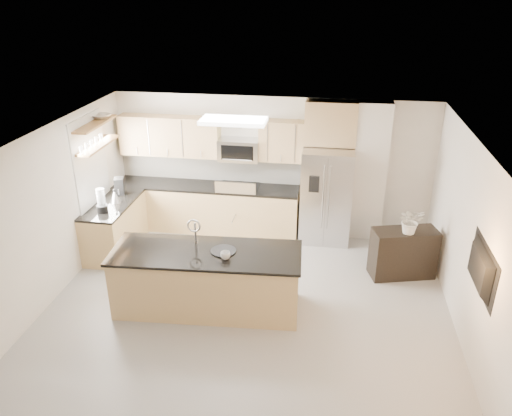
% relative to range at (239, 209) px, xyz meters
% --- Properties ---
extents(floor, '(6.50, 6.50, 0.00)m').
position_rel_range_xyz_m(floor, '(0.60, -2.92, -0.47)').
color(floor, '#989491').
rests_on(floor, ground).
extents(ceiling, '(6.00, 6.50, 0.02)m').
position_rel_range_xyz_m(ceiling, '(0.60, -2.92, 2.13)').
color(ceiling, white).
rests_on(ceiling, wall_back).
extents(wall_back, '(6.00, 0.02, 2.60)m').
position_rel_range_xyz_m(wall_back, '(0.60, 0.33, 0.83)').
color(wall_back, silver).
rests_on(wall_back, floor).
extents(wall_left, '(0.02, 6.50, 2.60)m').
position_rel_range_xyz_m(wall_left, '(-2.40, -2.92, 0.83)').
color(wall_left, silver).
rests_on(wall_left, floor).
extents(wall_right, '(0.02, 6.50, 2.60)m').
position_rel_range_xyz_m(wall_right, '(3.60, -2.92, 0.83)').
color(wall_right, silver).
rests_on(wall_right, floor).
extents(back_counter, '(3.55, 0.66, 1.44)m').
position_rel_range_xyz_m(back_counter, '(-0.63, 0.01, -0.00)').
color(back_counter, tan).
rests_on(back_counter, floor).
extents(left_counter, '(0.66, 1.50, 0.92)m').
position_rel_range_xyz_m(left_counter, '(-2.07, -1.07, -0.01)').
color(left_counter, tan).
rests_on(left_counter, floor).
extents(range, '(0.76, 0.64, 1.14)m').
position_rel_range_xyz_m(range, '(0.00, 0.00, 0.00)').
color(range, black).
rests_on(range, floor).
extents(upper_cabinets, '(3.50, 0.33, 0.75)m').
position_rel_range_xyz_m(upper_cabinets, '(-0.70, 0.16, 1.35)').
color(upper_cabinets, tan).
rests_on(upper_cabinets, wall_back).
extents(microwave, '(0.76, 0.40, 0.40)m').
position_rel_range_xyz_m(microwave, '(0.00, 0.12, 1.16)').
color(microwave, '#B8B8BA').
rests_on(microwave, upper_cabinets).
extents(refrigerator, '(0.92, 0.78, 1.78)m').
position_rel_range_xyz_m(refrigerator, '(1.66, -0.05, 0.42)').
color(refrigerator, '#B8B8BA').
rests_on(refrigerator, floor).
extents(partition_column, '(0.60, 0.30, 2.60)m').
position_rel_range_xyz_m(partition_column, '(2.42, 0.18, 0.83)').
color(partition_column, beige).
rests_on(partition_column, floor).
extents(window, '(0.04, 1.15, 1.65)m').
position_rel_range_xyz_m(window, '(-2.38, -1.07, 1.18)').
color(window, white).
rests_on(window, wall_left).
extents(shelf_lower, '(0.30, 1.20, 0.04)m').
position_rel_range_xyz_m(shelf_lower, '(-2.25, -0.97, 1.48)').
color(shelf_lower, brown).
rests_on(shelf_lower, wall_left).
extents(shelf_upper, '(0.30, 1.20, 0.04)m').
position_rel_range_xyz_m(shelf_upper, '(-2.25, -0.97, 1.85)').
color(shelf_upper, brown).
rests_on(shelf_upper, wall_left).
extents(ceiling_fixture, '(1.00, 0.50, 0.06)m').
position_rel_range_xyz_m(ceiling_fixture, '(0.20, -1.32, 2.09)').
color(ceiling_fixture, white).
rests_on(ceiling_fixture, ceiling).
extents(island, '(2.80, 1.15, 1.37)m').
position_rel_range_xyz_m(island, '(0.01, -2.55, 0.00)').
color(island, tan).
rests_on(island, floor).
extents(credenza, '(1.12, 0.69, 0.83)m').
position_rel_range_xyz_m(credenza, '(2.98, -1.18, -0.06)').
color(credenza, black).
rests_on(credenza, floor).
extents(cup, '(0.16, 0.16, 0.11)m').
position_rel_range_xyz_m(cup, '(0.33, -2.71, 0.53)').
color(cup, silver).
rests_on(cup, island).
extents(platter, '(0.44, 0.44, 0.02)m').
position_rel_range_xyz_m(platter, '(0.26, -2.51, 0.49)').
color(platter, black).
rests_on(platter, island).
extents(blender, '(0.18, 0.18, 0.42)m').
position_rel_range_xyz_m(blender, '(-2.07, -1.44, 0.63)').
color(blender, black).
rests_on(blender, left_counter).
extents(kettle, '(0.20, 0.20, 0.25)m').
position_rel_range_xyz_m(kettle, '(-2.03, -1.02, 0.56)').
color(kettle, '#B8B8BA').
rests_on(kettle, left_counter).
extents(coffee_maker, '(0.22, 0.24, 0.31)m').
position_rel_range_xyz_m(coffee_maker, '(-2.10, -0.65, 0.60)').
color(coffee_maker, black).
rests_on(coffee_maker, left_counter).
extents(bowl, '(0.54, 0.54, 0.10)m').
position_rel_range_xyz_m(bowl, '(-2.25, -0.70, 1.92)').
color(bowl, '#B8B8BA').
rests_on(bowl, shelf_upper).
extents(flower_vase, '(0.70, 0.65, 0.65)m').
position_rel_range_xyz_m(flower_vase, '(3.01, -1.25, 0.68)').
color(flower_vase, silver).
rests_on(flower_vase, credenza).
extents(television, '(0.14, 1.08, 0.62)m').
position_rel_range_xyz_m(television, '(3.51, -3.12, 0.88)').
color(television, black).
rests_on(television, wall_right).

